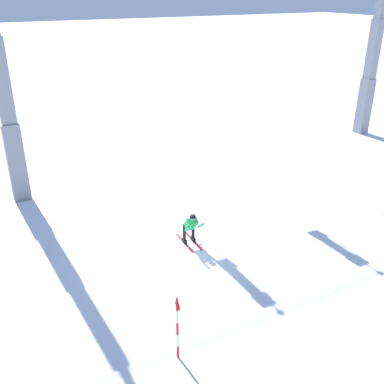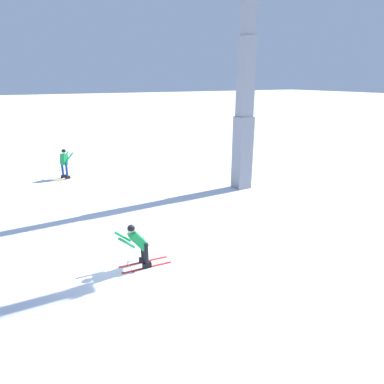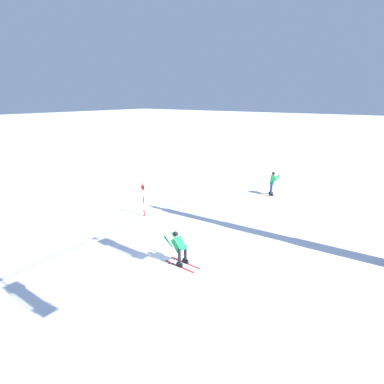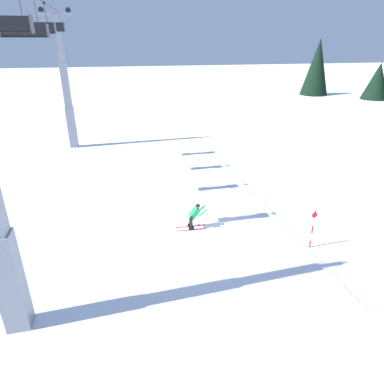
# 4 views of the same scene
# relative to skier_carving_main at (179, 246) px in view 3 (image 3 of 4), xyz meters

# --- Properties ---
(ground_plane) EXTENTS (260.00, 260.00, 0.00)m
(ground_plane) POSITION_rel_skier_carving_main_xyz_m (-0.84, -0.00, -0.84)
(ground_plane) COLOR white
(skier_carving_main) EXTENTS (0.73, 1.72, 1.60)m
(skier_carving_main) POSITION_rel_skier_carving_main_xyz_m (0.00, 0.00, 0.00)
(skier_carving_main) COLOR red
(skier_carving_main) RESTS_ON ground_plane
(trail_marker_pole) EXTENTS (0.07, 0.28, 2.04)m
(trail_marker_pole) POSITION_rel_skier_carving_main_xyz_m (-3.11, -5.10, 0.26)
(trail_marker_pole) COLOR red
(trail_marker_pole) RESTS_ON ground_plane
(skier_distant_uphill) EXTENTS (1.22, 1.79, 1.77)m
(skier_distant_uphill) POSITION_rel_skier_carving_main_xyz_m (-11.52, -0.41, 0.17)
(skier_distant_uphill) COLOR yellow
(skier_distant_uphill) RESTS_ON ground_plane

